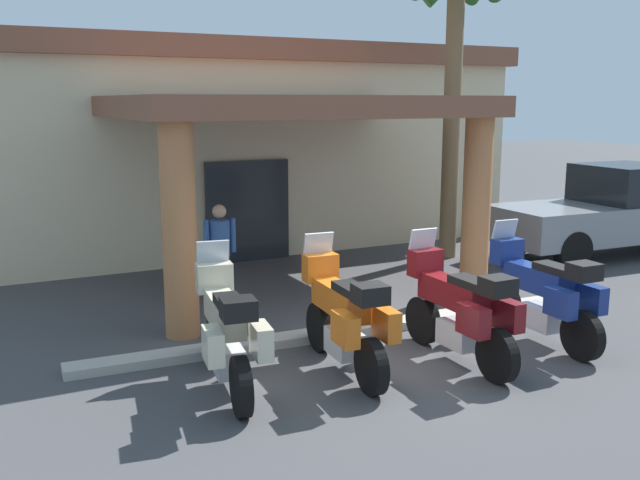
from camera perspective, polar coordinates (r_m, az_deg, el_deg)
The scene contains 10 objects.
ground_plane at distance 9.48m, azimuth 6.40°, elevation -9.25°, with size 80.00×80.00×0.00m, color #424244.
motel_building at distance 17.59m, azimuth -9.65°, elevation 7.80°, with size 14.20×11.76×4.56m.
motorcycle_cream at distance 8.22m, azimuth -7.51°, elevation -7.35°, with size 0.75×2.21×1.61m.
motorcycle_orange at distance 8.69m, azimuth 2.00°, elevation -6.24°, with size 0.71×2.21×1.61m.
motorcycle_maroon at distance 9.16m, azimuth 11.20°, elevation -5.53°, with size 0.72×2.21×1.61m.
motorcycle_blue at distance 10.17m, azimuth 17.55°, elevation -4.18°, with size 0.71×2.21×1.61m.
pedestrian at distance 11.57m, azimuth -8.06°, elevation -0.60°, with size 0.53×0.32×1.66m.
pickup_truck_gray at distance 16.50m, azimuth 22.44°, elevation 2.08°, with size 5.21×1.97×1.95m.
palm_tree_near_portico at distance 15.16m, azimuth 10.83°, elevation 15.35°, with size 2.04×2.11×6.29m.
curb_strip at distance 10.25m, azimuth 2.64°, elevation -7.26°, with size 7.90×0.36×0.12m, color #ADA89E.
Camera 1 is at (-4.57, -7.63, 3.29)m, focal length 39.67 mm.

